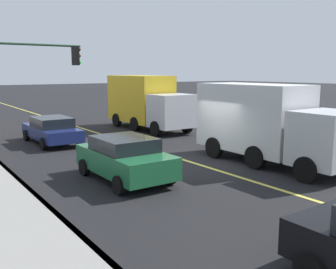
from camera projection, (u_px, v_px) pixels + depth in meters
ground at (193, 163)px, 15.74m from camera, size 200.00×200.00×0.00m
curb_edge at (27, 189)px, 11.99m from camera, size 80.00×0.16×0.15m
lane_stripe_center at (193, 163)px, 15.74m from camera, size 80.00×0.16×0.01m
car_green at (125, 158)px, 13.19m from camera, size 4.09×2.07×1.50m
car_navy at (51, 130)px, 19.92m from camera, size 4.64×1.98×1.39m
truck_white at (267, 122)px, 15.48m from camera, size 6.77×2.39×3.21m
truck_yellow at (146, 101)px, 24.78m from camera, size 7.08×2.52×3.44m
traffic_light_mast at (23, 73)px, 17.06m from camera, size 0.28×4.73×5.21m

